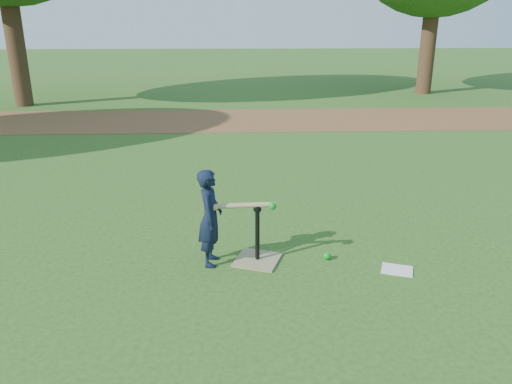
{
  "coord_description": "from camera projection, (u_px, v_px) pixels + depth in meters",
  "views": [
    {
      "loc": [
        0.03,
        -4.81,
        2.36
      ],
      "look_at": [
        0.27,
        0.13,
        0.65
      ],
      "focal_mm": 35.0,
      "sensor_mm": 36.0,
      "label": 1
    }
  ],
  "objects": [
    {
      "name": "clipboard",
      "position": [
        397.0,
        270.0,
        4.96
      ],
      "size": [
        0.36,
        0.32,
        0.01
      ],
      "primitive_type": "cube",
      "rotation": [
        0.0,
        0.0,
        -0.36
      ],
      "color": "white",
      "rests_on": "ground"
    },
    {
      "name": "ground",
      "position": [
        232.0,
        254.0,
        5.31
      ],
      "size": [
        80.0,
        80.0,
        0.0
      ],
      "primitive_type": "plane",
      "color": "#285116",
      "rests_on": "ground"
    },
    {
      "name": "wiffle_ball_ground",
      "position": [
        327.0,
        256.0,
        5.18
      ],
      "size": [
        0.08,
        0.08,
        0.08
      ],
      "primitive_type": "sphere",
      "color": "#0D921F",
      "rests_on": "ground"
    },
    {
      "name": "batting_tee",
      "position": [
        257.0,
        251.0,
        5.12
      ],
      "size": [
        0.55,
        0.55,
        0.61
      ],
      "color": "#93865D",
      "rests_on": "ground"
    },
    {
      "name": "child",
      "position": [
        210.0,
        218.0,
        4.96
      ],
      "size": [
        0.27,
        0.38,
        1.0
      ],
      "primitive_type": "imported",
      "rotation": [
        0.0,
        0.0,
        1.49
      ],
      "color": "black",
      "rests_on": "ground"
    },
    {
      "name": "dirt_strip",
      "position": [
        231.0,
        120.0,
        12.39
      ],
      "size": [
        24.0,
        3.0,
        0.01
      ],
      "primitive_type": "cube",
      "color": "brown",
      "rests_on": "ground"
    },
    {
      "name": "swing_action",
      "position": [
        248.0,
        206.0,
        4.92
      ],
      "size": [
        0.64,
        0.11,
        0.08
      ],
      "color": "tan",
      "rests_on": "ground"
    }
  ]
}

